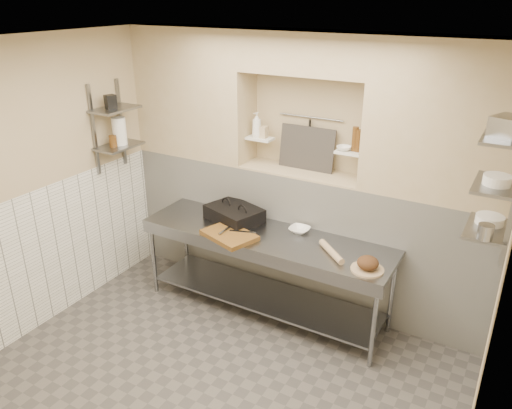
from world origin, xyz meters
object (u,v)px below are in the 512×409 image
Objects in this scene: panini_press at (234,214)px; bread_loaf at (368,263)px; cutting_board at (229,235)px; mixing_bowl at (299,230)px; jug_left at (119,131)px; bottle_soap at (257,125)px; bowl_alcove at (344,148)px; prep_table at (264,258)px; rolling_pin at (331,252)px.

bread_loaf is (1.54, -0.29, -0.00)m from panini_press.
mixing_bowl is (0.55, 0.45, 0.00)m from cutting_board.
jug_left is (-1.44, 0.11, 0.84)m from cutting_board.
bottle_soap is (-1.51, 0.71, 0.87)m from bread_loaf.
mixing_bowl is (0.71, 0.09, -0.05)m from panini_press.
bottle_soap is 1.88× the size of bowl_alcove.
prep_table is 0.57m from panini_press.
bowl_alcove is (0.56, 0.56, 1.09)m from prep_table.
bottle_soap is (-1.13, 0.60, 0.91)m from rolling_pin.
rolling_pin is at bearing 9.45° from cutting_board.
mixing_bowl is 0.69× the size of jug_left.
panini_press is 0.72m from mixing_bowl.
bowl_alcove is (1.00, 0.42, 0.76)m from panini_press.
rolling_pin is (1.17, -0.19, -0.04)m from panini_press.
jug_left reaches higher than prep_table.
jug_left reaches higher than bread_loaf.
cutting_board is 1.02m from rolling_pin.
jug_left is (-2.28, -0.66, 0.02)m from bowl_alcove.
rolling_pin reaches higher than mixing_bowl.
cutting_board is 1.38m from bread_loaf.
jug_left is at bearing -176.41° from prep_table.
panini_press reaches higher than prep_table.
jug_left is (-1.71, -0.11, 1.12)m from prep_table.
bottle_soap is (-0.68, 0.32, 0.92)m from mixing_bowl.
rolling_pin is 1.57m from bottle_soap.
rolling_pin is 2.58m from jug_left.
rolling_pin is at bearing -3.63° from prep_table.
panini_press is 1.59× the size of rolling_pin.
bowl_alcove is 2.37m from jug_left.
panini_press is at bearing 169.27° from bread_loaf.
bread_loaf is (0.83, -0.39, 0.05)m from mixing_bowl.
bread_loaf is at bearing 2.55° from cutting_board.
jug_left is at bearing -150.88° from panini_press.
bottle_soap is at bearing 126.13° from prep_table.
jug_left is (-1.27, -0.25, 0.78)m from panini_press.
bottle_soap is at bearing 154.83° from bread_loaf.
jug_left is at bearing -153.14° from bottle_soap.
panini_press reaches higher than rolling_pin.
bread_loaf is (0.37, -0.11, 0.04)m from rolling_pin.
cutting_board is 0.71m from mixing_bowl.
bottle_soap is 0.90× the size of jug_left.
prep_table is 6.33× the size of rolling_pin.
panini_press is 1.51m from jug_left.
bowl_alcove is (0.29, 0.32, 0.81)m from mixing_bowl.
bread_loaf reaches higher than mixing_bowl.
bottle_soap is 1.47m from jug_left.
jug_left is at bearing -178.56° from rolling_pin.
panini_press reaches higher than bread_loaf.
bread_loaf reaches higher than cutting_board.
mixing_bowl reaches higher than cutting_board.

